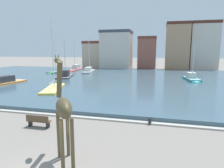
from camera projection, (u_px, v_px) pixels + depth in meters
name	position (u px, v px, depth m)	size (l,w,h in m)	color
harbor_water	(132.00, 80.00, 35.84)	(86.28, 41.44, 0.43)	#3D5666
quay_edge_coping	(97.00, 118.00, 15.79)	(86.28, 0.50, 0.12)	#ADA89E
giraffe_statue	(63.00, 109.00, 9.36)	(2.16, 2.70, 5.32)	#4C4228
sailboat_green	(55.00, 73.00, 45.39)	(2.64, 6.19, 8.00)	#236B42
sailboat_grey	(89.00, 71.00, 47.79)	(3.07, 9.29, 8.47)	#939399
sailboat_teal	(192.00, 80.00, 33.38)	(2.52, 6.15, 6.96)	teal
sailboat_red	(75.00, 69.00, 52.05)	(2.59, 9.74, 7.75)	red
sailboat_black	(65.00, 76.00, 38.58)	(4.27, 7.81, 7.90)	black
sailboat_yellow	(55.00, 89.00, 26.69)	(4.29, 8.53, 9.27)	gold
mooring_bollard	(150.00, 121.00, 14.62)	(0.24, 0.24, 0.50)	#232326
park_bench	(38.00, 121.00, 14.04)	(1.80, 0.44, 0.92)	brown
townhouse_narrow_midrow	(97.00, 55.00, 63.50)	(8.00, 6.73, 8.51)	#C6B293
townhouse_tall_gabled	(117.00, 50.00, 58.94)	(9.02, 7.61, 11.42)	beige
townhouse_end_terrace	(147.00, 53.00, 57.62)	(5.22, 6.00, 9.59)	#8E5142
townhouse_corner_house	(177.00, 46.00, 55.88)	(6.46, 5.79, 13.41)	tan
townhouse_wide_warehouse	(203.00, 46.00, 55.85)	(7.49, 6.73, 13.59)	beige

